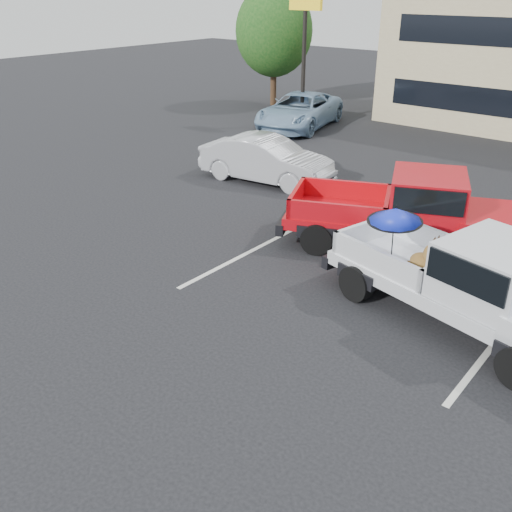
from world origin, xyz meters
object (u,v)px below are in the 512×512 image
at_px(motel_sign, 305,17).
at_px(silver_pickup, 480,281).
at_px(blue_suv, 300,111).
at_px(red_pickup, 418,209).
at_px(silver_sedan, 266,160).
at_px(tree_left, 274,31).

relative_size(motel_sign, silver_pickup, 1.00).
height_order(silver_pickup, blue_suv, silver_pickup).
height_order(red_pickup, silver_sedan, red_pickup).
height_order(motel_sign, tree_left, tree_left).
xyz_separation_m(tree_left, silver_pickup, (16.50, -15.08, -2.68)).
height_order(motel_sign, blue_suv, motel_sign).
bearing_deg(silver_pickup, blue_suv, 150.03).
bearing_deg(tree_left, red_pickup, -41.37).
bearing_deg(silver_sedan, tree_left, 29.08).
height_order(silver_pickup, red_pickup, silver_pickup).
relative_size(silver_pickup, silver_sedan, 1.34).
distance_m(motel_sign, silver_pickup, 17.75).
bearing_deg(silver_sedan, blue_suv, 19.85).
distance_m(tree_left, silver_pickup, 22.51).
height_order(silver_pickup, silver_sedan, silver_pickup).
bearing_deg(motel_sign, blue_suv, -68.09).
bearing_deg(blue_suv, motel_sign, 99.36).
bearing_deg(red_pickup, blue_suv, 113.81).
relative_size(red_pickup, blue_suv, 1.13).
bearing_deg(silver_pickup, tree_left, 150.95).
relative_size(motel_sign, silver_sedan, 1.35).
relative_size(motel_sign, blue_suv, 1.10).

